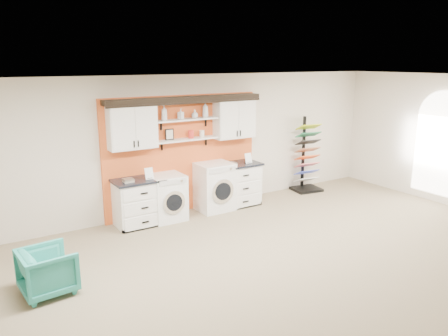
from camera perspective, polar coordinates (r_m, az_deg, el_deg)
floor at (r=6.32m, az=11.99°, el=-15.45°), size 10.00×10.00×0.00m
ceiling at (r=5.54m, az=13.46°, el=10.77°), size 10.00×10.00×0.00m
wall_back at (r=8.97m, az=-5.47°, el=3.12°), size 10.00×0.00×10.00m
accent_panel at (r=8.98m, az=-5.34°, el=1.83°), size 3.40×0.07×2.40m
upper_cabinet_left at (r=8.27m, az=-11.94°, el=5.33°), size 0.90×0.35×0.84m
upper_cabinet_right at (r=9.28m, az=1.33°, el=6.53°), size 0.90×0.35×0.84m
shelf_lower at (r=8.77m, az=-4.90°, el=3.75°), size 1.32×0.28×0.03m
shelf_upper at (r=8.71m, az=-4.96°, el=6.34°), size 1.32×0.28×0.03m
crown_molding at (r=8.68m, az=-5.05°, el=8.95°), size 3.30×0.41×0.13m
window_arched at (r=10.51m, az=26.35°, el=3.22°), size 0.06×1.10×2.25m
picture_frame at (r=8.64m, az=-7.13°, el=4.38°), size 0.18×0.02×0.22m
canister_red at (r=8.80m, az=-4.33°, el=4.42°), size 0.11×0.11×0.16m
canister_cream at (r=8.92m, az=-2.91°, el=4.50°), size 0.10×0.10×0.14m
base_cabinet_left at (r=8.45m, az=-11.10°, el=-4.41°), size 0.92×0.66×0.90m
base_cabinet_right at (r=9.44m, az=1.79°, el=-2.13°), size 0.95×0.66×0.93m
washer at (r=8.66m, az=-7.51°, el=-3.80°), size 0.65×0.71×0.91m
dryer at (r=9.13m, az=-1.26°, el=-2.44°), size 0.72×0.71×1.00m
sample_rack at (r=10.66m, az=10.73°, el=0.00°), size 0.72×0.63×1.78m
armchair at (r=6.48m, az=-22.03°, el=-12.35°), size 0.75×0.73×0.63m
soap_bottle_a at (r=8.49m, az=-7.82°, el=7.15°), size 0.16×0.16×0.29m
soap_bottle_b at (r=8.65m, az=-5.67°, el=7.05°), size 0.13×0.13×0.21m
soap_bottle_c at (r=8.79m, az=-3.84°, el=7.07°), size 0.17×0.17×0.17m
soap_bottle_d at (r=8.90m, az=-2.45°, el=7.63°), size 0.17×0.17×0.31m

